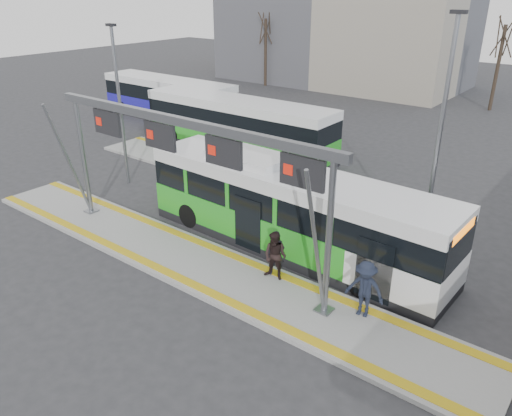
{
  "coord_description": "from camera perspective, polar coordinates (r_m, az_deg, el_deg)",
  "views": [
    {
      "loc": [
        11.71,
        -11.1,
        9.45
      ],
      "look_at": [
        0.71,
        3.0,
        1.36
      ],
      "focal_mm": 35.0,
      "sensor_mm": 36.0,
      "label": 1
    }
  ],
  "objects": [
    {
      "name": "ground",
      "position": [
        18.7,
        -7.44,
        -6.23
      ],
      "size": [
        120.0,
        120.0,
        0.0
      ],
      "primitive_type": "plane",
      "color": "#2D2D30",
      "rests_on": "ground"
    },
    {
      "name": "platform_main",
      "position": [
        18.66,
        -7.45,
        -6.04
      ],
      "size": [
        22.0,
        3.0,
        0.15
      ],
      "primitive_type": "cube",
      "color": "gray",
      "rests_on": "ground"
    },
    {
      "name": "platform_second",
      "position": [
        26.45,
        -1.39,
        3.58
      ],
      "size": [
        20.0,
        3.0,
        0.15
      ],
      "primitive_type": "cube",
      "color": "gray",
      "rests_on": "ground"
    },
    {
      "name": "tactile_main",
      "position": [
        18.62,
        -7.46,
        -5.81
      ],
      "size": [
        22.0,
        2.65,
        0.02
      ],
      "color": "gold",
      "rests_on": "platform_main"
    },
    {
      "name": "tactile_second",
      "position": [
        27.26,
        0.14,
        4.43
      ],
      "size": [
        20.0,
        0.35,
        0.02
      ],
      "color": "gold",
      "rests_on": "platform_second"
    },
    {
      "name": "gantry",
      "position": [
        17.35,
        -8.43,
        6.81
      ],
      "size": [
        13.0,
        1.68,
        5.2
      ],
      "color": "slate",
      "rests_on": "platform_main"
    },
    {
      "name": "hero_bus",
      "position": [
        18.9,
        3.96,
        -0.35
      ],
      "size": [
        12.57,
        3.03,
        3.44
      ],
      "rotation": [
        0.0,
        0.0,
        -0.03
      ],
      "color": "black",
      "rests_on": "ground"
    },
    {
      "name": "bg_bus_green",
      "position": [
        30.54,
        -2.1,
        9.38
      ],
      "size": [
        12.72,
        2.8,
        3.17
      ],
      "rotation": [
        0.0,
        0.0,
        0.01
      ],
      "color": "black",
      "rests_on": "ground"
    },
    {
      "name": "bg_bus_blue",
      "position": [
        38.71,
        -9.96,
        12.13
      ],
      "size": [
        11.56,
        2.59,
        3.01
      ],
      "rotation": [
        0.0,
        0.0,
        -0.0
      ],
      "color": "black",
      "rests_on": "ground"
    },
    {
      "name": "passenger_a",
      "position": [
        17.19,
        2.31,
        -5.23
      ],
      "size": [
        0.7,
        0.6,
        1.64
      ],
      "primitive_type": "imported",
      "rotation": [
        0.0,
        0.0,
        0.41
      ],
      "color": "black",
      "rests_on": "platform_main"
    },
    {
      "name": "passenger_b",
      "position": [
        16.95,
        2.21,
        -5.51
      ],
      "size": [
        0.92,
        0.76,
        1.74
      ],
      "primitive_type": "imported",
      "rotation": [
        0.0,
        0.0,
        0.12
      ],
      "color": "black",
      "rests_on": "platform_main"
    },
    {
      "name": "passenger_c",
      "position": [
        15.49,
        12.32,
        -9.03
      ],
      "size": [
        1.27,
        0.83,
        1.85
      ],
      "primitive_type": "imported",
      "rotation": [
        0.0,
        0.0,
        0.13
      ],
      "color": "#191F2E",
      "rests_on": "platform_main"
    },
    {
      "name": "tree_left",
      "position": [
        46.27,
        17.89,
        19.93
      ],
      "size": [
        1.4,
        1.4,
        8.9
      ],
      "color": "#382B21",
      "rests_on": "ground"
    },
    {
      "name": "tree_mid",
      "position": [
        44.63,
        26.44,
        17.08
      ],
      "size": [
        1.4,
        1.4,
        7.44
      ],
      "color": "#382B21",
      "rests_on": "ground"
    },
    {
      "name": "tree_far",
      "position": [
        51.04,
        1.12,
        19.84
      ],
      "size": [
        1.4,
        1.4,
        7.17
      ],
      "color": "#382B21",
      "rests_on": "ground"
    },
    {
      "name": "lamp_west",
      "position": [
        25.56,
        -15.31,
        11.48
      ],
      "size": [
        0.5,
        0.25,
        7.76
      ],
      "color": "slate",
      "rests_on": "ground"
    },
    {
      "name": "lamp_east",
      "position": [
        18.27,
        20.19,
        7.43
      ],
      "size": [
        0.5,
        0.25,
        8.69
      ],
      "color": "slate",
      "rests_on": "ground"
    }
  ]
}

